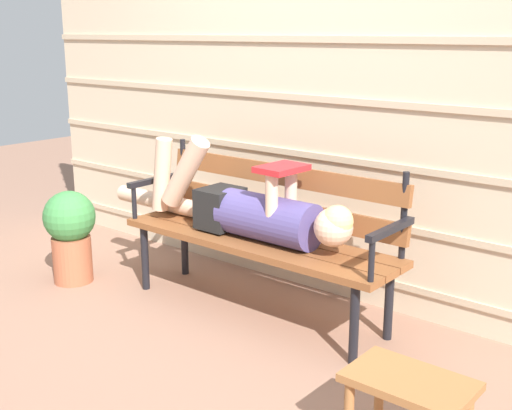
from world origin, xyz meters
name	(u,v)px	position (x,y,z in m)	size (l,w,h in m)	color
ground_plane	(244,317)	(0.00, 0.00, 0.00)	(12.00, 12.00, 0.00)	#936B56
house_siding	(314,98)	(0.00, 0.61, 1.12)	(4.59, 0.08, 2.23)	beige
park_bench	(264,226)	(0.00, 0.17, 0.47)	(1.62, 0.43, 0.85)	brown
reclining_person	(246,209)	(-0.07, 0.10, 0.57)	(1.73, 0.26, 0.52)	#514784
footstool	(409,395)	(1.23, -0.55, 0.26)	(0.43, 0.27, 0.32)	#9E6638
potted_plant	(70,231)	(-1.14, -0.26, 0.32)	(0.31, 0.31, 0.56)	#AD5B3D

